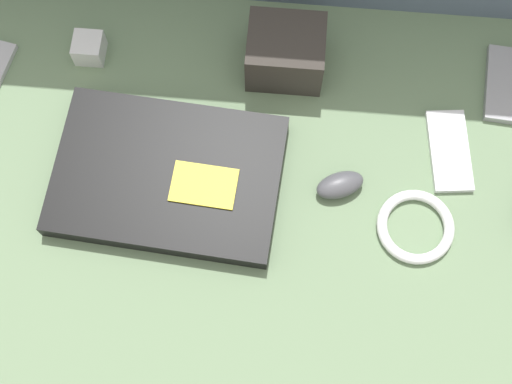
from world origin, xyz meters
TOP-DOWN VIEW (x-y plane):
  - ground_plane at (0.00, 0.00)m, footprint 8.00×8.00m
  - couch_seat at (0.00, 0.00)m, footprint 1.10×0.65m
  - laptop at (-0.13, 0.02)m, footprint 0.33×0.24m
  - computer_mouse at (0.12, 0.02)m, footprint 0.08×0.06m
  - phone_silver at (0.27, 0.09)m, footprint 0.07×0.13m
  - phone_small at (0.36, 0.21)m, footprint 0.07×0.13m
  - camera_pouch at (0.03, 0.21)m, footprint 0.11×0.10m
  - charger_brick at (-0.27, 0.21)m, footprint 0.04×0.04m
  - cable_coil at (0.22, -0.03)m, footprint 0.11×0.11m

SIDE VIEW (x-z plane):
  - ground_plane at x=0.00m, z-range 0.00..0.00m
  - couch_seat at x=0.00m, z-range 0.00..0.12m
  - phone_silver at x=0.27m, z-range 0.12..0.13m
  - phone_small at x=0.36m, z-range 0.12..0.13m
  - cable_coil at x=0.22m, z-range 0.12..0.14m
  - computer_mouse at x=0.12m, z-range 0.12..0.15m
  - laptop at x=-0.13m, z-range 0.12..0.15m
  - charger_brick at x=-0.27m, z-range 0.12..0.16m
  - camera_pouch at x=0.03m, z-range 0.12..0.20m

